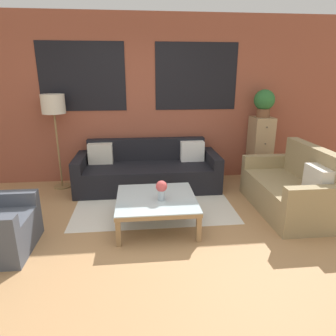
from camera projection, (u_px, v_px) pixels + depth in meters
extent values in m
plane|color=#AD7F51|center=(148.00, 251.00, 3.27)|extent=(16.00, 16.00, 0.00)
cube|color=brown|center=(141.00, 101.00, 5.16)|extent=(8.40, 0.08, 2.80)
cube|color=black|center=(82.00, 77.00, 4.90)|extent=(1.40, 0.01, 1.10)
cube|color=black|center=(196.00, 77.00, 5.09)|extent=(1.40, 0.01, 1.10)
cube|color=silver|center=(154.00, 205.00, 4.43)|extent=(2.27, 1.43, 0.00)
cube|color=black|center=(148.00, 178.00, 4.94)|extent=(2.02, 0.72, 0.40)
cube|color=black|center=(147.00, 160.00, 5.30)|extent=(2.02, 0.16, 0.78)
cube|color=black|center=(81.00, 174.00, 4.89)|extent=(0.16, 0.88, 0.58)
cube|color=black|center=(212.00, 170.00, 5.10)|extent=(0.16, 0.88, 0.58)
cube|color=beige|center=(100.00, 154.00, 5.02)|extent=(0.40, 0.16, 0.34)
cube|color=white|center=(192.00, 151.00, 5.17)|extent=(0.40, 0.16, 0.34)
cube|color=#99845B|center=(281.00, 196.00, 4.19)|extent=(0.64, 1.24, 0.42)
cube|color=#99845B|center=(310.00, 179.00, 4.16)|extent=(0.16, 1.24, 0.92)
cube|color=#99845B|center=(266.00, 174.00, 4.83)|extent=(0.80, 0.14, 0.62)
cube|color=#99845B|center=(315.00, 211.00, 3.52)|extent=(0.80, 0.14, 0.62)
cube|color=beige|center=(317.00, 180.00, 3.72)|extent=(0.16, 0.40, 0.34)
cube|color=#474C56|center=(1.00, 234.00, 3.24)|extent=(0.64, 0.51, 0.40)
cube|color=#474C56|center=(4.00, 214.00, 3.51)|extent=(0.80, 0.14, 0.56)
cube|color=silver|center=(156.00, 198.00, 3.75)|extent=(0.99, 0.99, 0.01)
cube|color=#99754C|center=(159.00, 217.00, 3.32)|extent=(0.99, 0.05, 0.05)
cube|color=#99754C|center=(154.00, 187.00, 4.21)|extent=(0.99, 0.05, 0.05)
cube|color=#99754C|center=(119.00, 202.00, 3.72)|extent=(0.05, 0.99, 0.05)
cube|color=#99754C|center=(193.00, 199.00, 3.81)|extent=(0.05, 0.99, 0.05)
cube|color=#99754C|center=(118.00, 231.00, 3.33)|extent=(0.06, 0.05, 0.36)
cube|color=#99754C|center=(199.00, 227.00, 3.42)|extent=(0.05, 0.05, 0.36)
cube|color=#99754C|center=(122.00, 199.00, 4.20)|extent=(0.06, 0.06, 0.36)
cube|color=#99754C|center=(186.00, 196.00, 4.29)|extent=(0.05, 0.06, 0.36)
cylinder|color=olive|center=(63.00, 186.00, 5.12)|extent=(0.28, 0.28, 0.02)
cylinder|color=olive|center=(58.00, 151.00, 4.93)|extent=(0.03, 0.03, 1.23)
cylinder|color=beige|center=(53.00, 104.00, 4.70)|extent=(0.37, 0.37, 0.30)
cube|color=tan|center=(260.00, 149.00, 5.35)|extent=(0.35, 0.41, 1.13)
sphere|color=#38332D|center=(267.00, 127.00, 5.02)|extent=(0.02, 0.02, 0.02)
sphere|color=#38332D|center=(265.00, 144.00, 5.11)|extent=(0.02, 0.02, 0.02)
sphere|color=#38332D|center=(264.00, 160.00, 5.19)|extent=(0.02, 0.02, 0.02)
sphere|color=#38332D|center=(262.00, 175.00, 5.28)|extent=(0.02, 0.02, 0.02)
cylinder|color=brown|center=(263.00, 113.00, 5.16)|extent=(0.22, 0.22, 0.14)
sphere|color=#2D6B33|center=(264.00, 100.00, 5.09)|extent=(0.35, 0.35, 0.35)
cylinder|color=#ADBCC6|center=(162.00, 195.00, 3.66)|extent=(0.09, 0.09, 0.13)
sphere|color=#CC4C4C|center=(161.00, 186.00, 3.63)|extent=(0.14, 0.14, 0.14)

